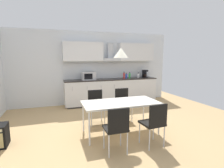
{
  "coord_description": "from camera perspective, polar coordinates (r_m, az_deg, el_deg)",
  "views": [
    {
      "loc": [
        -1.19,
        -3.73,
        1.72
      ],
      "look_at": [
        0.32,
        0.74,
        1.0
      ],
      "focal_mm": 28.0,
      "sensor_mm": 36.0,
      "label": 1
    }
  ],
  "objects": [
    {
      "name": "upper_wall_cabinets",
      "position": [
        6.56,
        -0.45,
        10.37
      ],
      "size": [
        3.44,
        0.4,
        0.66
      ],
      "color": "silver"
    },
    {
      "name": "chair_near_left",
      "position": [
        3.16,
        1.56,
        -13.41
      ],
      "size": [
        0.41,
        0.41,
        0.87
      ],
      "color": "black",
      "rests_on": "ground_plane"
    },
    {
      "name": "backsplash_tile",
      "position": [
        6.73,
        -0.85,
        4.44
      ],
      "size": [
        3.44,
        0.02,
        0.58
      ],
      "primitive_type": "cube",
      "color": "silver",
      "rests_on": "kitchen_counter"
    },
    {
      "name": "wall_back",
      "position": [
        6.57,
        -8.19,
        5.15
      ],
      "size": [
        6.5,
        0.1,
        2.65
      ],
      "primitive_type": "cube",
      "color": "silver",
      "rests_on": "ground_plane"
    },
    {
      "name": "bottle_blue",
      "position": [
        6.72,
        4.7,
        2.63
      ],
      "size": [
        0.07,
        0.07,
        0.2
      ],
      "color": "blue",
      "rests_on": "kitchen_counter"
    },
    {
      "name": "kitchen_counter",
      "position": [
        6.56,
        -0.08,
        -2.33
      ],
      "size": [
        3.46,
        0.62,
        0.93
      ],
      "color": "#333333",
      "rests_on": "ground_plane"
    },
    {
      "name": "chair_near_right",
      "position": [
        3.49,
        13.76,
        -11.52
      ],
      "size": [
        0.43,
        0.43,
        0.87
      ],
      "color": "black",
      "rests_on": "ground_plane"
    },
    {
      "name": "microwave",
      "position": [
        6.25,
        -7.64,
        2.63
      ],
      "size": [
        0.48,
        0.35,
        0.28
      ],
      "color": "#ADADB2",
      "rests_on": "kitchen_counter"
    },
    {
      "name": "bottle_white",
      "position": [
        6.94,
        8.59,
        2.77
      ],
      "size": [
        0.08,
        0.08,
        0.2
      ],
      "color": "white",
      "rests_on": "kitchen_counter"
    },
    {
      "name": "pendant_lamp",
      "position": [
        3.81,
        2.92,
        10.13
      ],
      "size": [
        0.32,
        0.32,
        0.22
      ],
      "primitive_type": "cone",
      "color": "silver"
    },
    {
      "name": "bottle_red",
      "position": [
        6.62,
        3.95,
        2.78
      ],
      "size": [
        0.06,
        0.06,
        0.26
      ],
      "color": "red",
      "rests_on": "kitchen_counter"
    },
    {
      "name": "bottle_green",
      "position": [
        6.72,
        5.79,
        2.75
      ],
      "size": [
        0.07,
        0.07,
        0.24
      ],
      "color": "green",
      "rests_on": "kitchen_counter"
    },
    {
      "name": "coffee_maker",
      "position": [
        7.06,
        10.62,
        3.32
      ],
      "size": [
        0.18,
        0.19,
        0.3
      ],
      "color": "black",
      "rests_on": "kitchen_counter"
    },
    {
      "name": "ground_plane",
      "position": [
        4.28,
        -0.91,
        -15.16
      ],
      "size": [
        8.13,
        8.0,
        0.02
      ],
      "primitive_type": "cube",
      "color": "tan"
    },
    {
      "name": "dining_table",
      "position": [
        3.95,
        2.8,
        -6.46
      ],
      "size": [
        1.69,
        0.83,
        0.73
      ],
      "color": "silver",
      "rests_on": "ground_plane"
    },
    {
      "name": "chair_far_left",
      "position": [
        4.62,
        -5.27,
        -6.28
      ],
      "size": [
        0.41,
        0.41,
        0.87
      ],
      "color": "black",
      "rests_on": "ground_plane"
    },
    {
      "name": "chair_far_right",
      "position": [
        4.84,
        3.56,
        -5.56
      ],
      "size": [
        0.41,
        0.41,
        0.87
      ],
      "color": "black",
      "rests_on": "ground_plane"
    }
  ]
}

